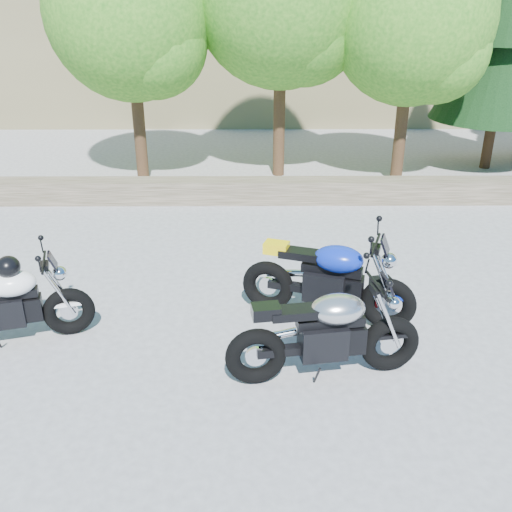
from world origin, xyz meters
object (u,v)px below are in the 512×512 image
at_px(blue_bike, 328,280).
at_px(white_bike, 3,302).
at_px(silver_bike, 326,334).
at_px(backpack, 380,291).

bearing_deg(blue_bike, white_bike, -153.41).
height_order(silver_bike, blue_bike, blue_bike).
height_order(blue_bike, backpack, blue_bike).
distance_m(silver_bike, backpack, 2.03).
bearing_deg(white_bike, silver_bike, -26.54).
height_order(silver_bike, white_bike, white_bike).
xyz_separation_m(silver_bike, backpack, (1.00, 1.73, -0.37)).
distance_m(silver_bike, white_bike, 4.00).
bearing_deg(backpack, white_bike, 179.73).
relative_size(silver_bike, white_bike, 1.09).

